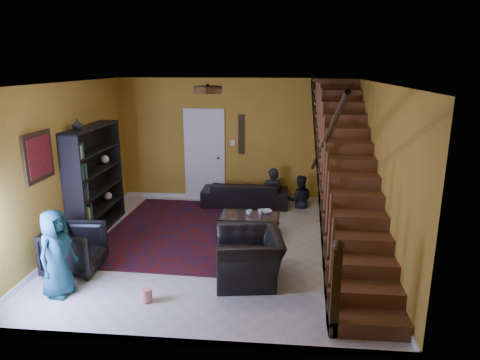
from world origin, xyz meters
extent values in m
plane|color=beige|center=(0.00, 0.00, 0.00)|extent=(5.50, 5.50, 0.00)
plane|color=#B78E28|center=(0.00, 2.75, 1.40)|extent=(5.20, 0.00, 5.20)
plane|color=#B78E28|center=(0.00, -2.75, 1.40)|extent=(5.20, 0.00, 5.20)
plane|color=#B78E28|center=(-2.60, 0.00, 1.40)|extent=(0.00, 5.50, 5.50)
plane|color=#B78E28|center=(2.60, 0.00, 1.40)|extent=(0.00, 5.50, 5.50)
plane|color=white|center=(0.00, 0.00, 2.80)|extent=(5.50, 5.50, 0.00)
cube|color=silver|center=(0.00, 2.74, 0.05)|extent=(5.20, 0.02, 0.10)
cube|color=silver|center=(-2.59, 0.00, 0.05)|extent=(0.02, 5.50, 0.10)
cube|color=#B78E28|center=(2.12, 0.00, 1.32)|extent=(0.95, 4.92, 2.83)
cube|color=black|center=(1.67, 0.00, 1.40)|extent=(0.04, 5.02, 3.02)
cylinder|color=black|center=(1.70, 0.00, 1.85)|extent=(0.07, 4.20, 2.44)
cube|color=black|center=(1.70, -2.40, 0.55)|extent=(0.10, 0.10, 1.10)
cube|color=black|center=(-2.41, 0.60, 1.00)|extent=(0.35, 1.80, 2.00)
cube|color=black|center=(-2.41, 0.60, 0.40)|extent=(0.35, 1.72, 0.03)
cube|color=black|center=(-2.41, 0.60, 1.16)|extent=(0.35, 1.72, 0.03)
cube|color=silver|center=(-0.70, 2.73, 1.02)|extent=(0.82, 0.05, 2.05)
cube|color=maroon|center=(-2.57, -0.90, 1.75)|extent=(0.04, 0.74, 0.74)
cube|color=black|center=(0.15, 2.73, 1.55)|extent=(0.14, 0.03, 0.90)
cylinder|color=#3F2814|center=(0.00, -0.80, 2.74)|extent=(0.40, 0.40, 0.10)
cube|color=#480F0C|center=(-0.59, 0.68, 0.01)|extent=(3.26, 3.69, 0.02)
imported|color=black|center=(0.27, 2.30, 0.28)|extent=(1.91, 0.75, 0.56)
imported|color=black|center=(-2.05, -1.10, 0.36)|extent=(0.83, 0.81, 0.73)
imported|color=black|center=(0.61, -1.09, 0.36)|extent=(1.10, 1.22, 0.71)
imported|color=black|center=(0.89, 2.35, 0.21)|extent=(0.49, 0.33, 1.32)
imported|color=black|center=(1.50, 2.35, 0.13)|extent=(0.58, 0.45, 1.17)
imported|color=navy|center=(-1.95, -1.79, 0.62)|extent=(0.52, 0.68, 1.23)
cube|color=black|center=(0.00, 0.23, 0.20)|extent=(0.03, 0.03, 0.41)
cube|color=black|center=(1.02, 0.23, 0.20)|extent=(0.03, 0.03, 0.41)
cube|color=black|center=(0.00, 0.80, 0.20)|extent=(0.03, 0.03, 0.41)
cube|color=black|center=(1.02, 0.80, 0.20)|extent=(0.03, 0.03, 0.41)
cube|color=black|center=(0.51, 0.52, 0.11)|extent=(1.04, 0.61, 0.02)
cube|color=silver|center=(0.51, 0.52, 0.41)|extent=(1.11, 0.68, 0.02)
imported|color=#999999|center=(0.50, 0.55, 0.46)|extent=(0.14, 0.14, 0.09)
imported|color=#999999|center=(0.70, 0.60, 0.46)|extent=(0.12, 0.12, 0.09)
imported|color=#999999|center=(0.80, 0.68, 0.44)|extent=(0.27, 0.27, 0.05)
imported|color=#999999|center=(-2.41, 0.10, 2.10)|extent=(0.18, 0.18, 0.19)
cylinder|color=red|center=(-0.70, -1.88, 0.11)|extent=(0.17, 0.17, 0.17)
camera|label=1|loc=(1.03, -6.85, 3.08)|focal=32.00mm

